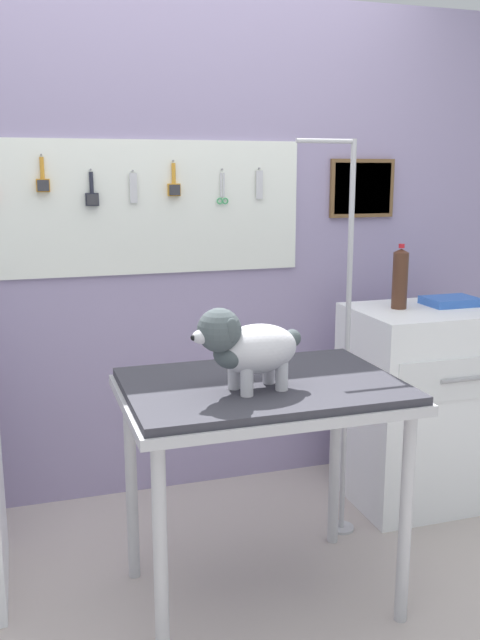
{
  "coord_description": "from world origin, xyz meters",
  "views": [
    {
      "loc": [
        -0.67,
        -1.89,
        1.52
      ],
      "look_at": [
        0.02,
        0.27,
        1.04
      ],
      "focal_mm": 38.97,
      "sensor_mm": 36.0,
      "label": 1
    }
  ],
  "objects_px": {
    "grooming_arm": "(345,359)",
    "dog": "(246,346)",
    "soda_bottle": "(400,278)",
    "cabinet_right": "(424,405)",
    "grooming_table": "(262,405)"
  },
  "relations": [
    {
      "from": "dog",
      "to": "soda_bottle",
      "type": "distance_m",
      "value": 1.15
    },
    {
      "from": "grooming_arm",
      "to": "dog",
      "type": "xyz_separation_m",
      "value": [
        -0.57,
        -0.44,
        0.2
      ]
    },
    {
      "from": "grooming_arm",
      "to": "soda_bottle",
      "type": "height_order",
      "value": "grooming_arm"
    },
    {
      "from": "cabinet_right",
      "to": "grooming_table",
      "type": "bearing_deg",
      "value": -152.02
    },
    {
      "from": "grooming_arm",
      "to": "dog",
      "type": "relative_size",
      "value": 4.2
    },
    {
      "from": "soda_bottle",
      "to": "grooming_arm",
      "type": "bearing_deg",
      "value": -149.74
    },
    {
      "from": "cabinet_right",
      "to": "soda_bottle",
      "type": "height_order",
      "value": "soda_bottle"
    },
    {
      "from": "soda_bottle",
      "to": "cabinet_right",
      "type": "bearing_deg",
      "value": -18.54
    },
    {
      "from": "cabinet_right",
      "to": "dog",
      "type": "bearing_deg",
      "value": -150.42
    },
    {
      "from": "soda_bottle",
      "to": "dog",
      "type": "bearing_deg",
      "value": -145.24
    },
    {
      "from": "grooming_table",
      "to": "grooming_arm",
      "type": "bearing_deg",
      "value": 36.0
    },
    {
      "from": "soda_bottle",
      "to": "grooming_table",
      "type": "bearing_deg",
      "value": -146.38
    },
    {
      "from": "grooming_table",
      "to": "grooming_arm",
      "type": "xyz_separation_m",
      "value": [
        0.49,
        0.35,
        0.03
      ]
    },
    {
      "from": "dog",
      "to": "grooming_table",
      "type": "bearing_deg",
      "value": 44.68
    },
    {
      "from": "grooming_arm",
      "to": "soda_bottle",
      "type": "relative_size",
      "value": 5.64
    }
  ]
}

